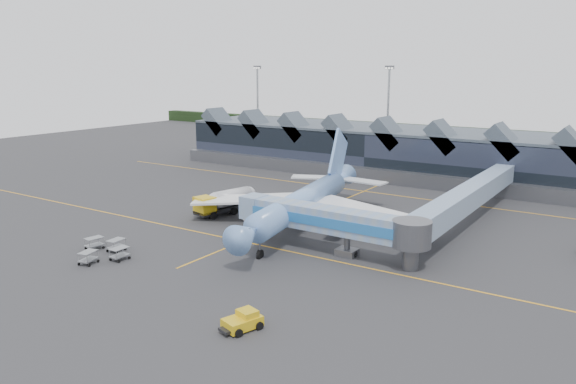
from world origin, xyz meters
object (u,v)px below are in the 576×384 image
Objects in this scene: fuel_truck at (227,200)px; pushback_tug at (243,321)px; jet_bridge at (339,223)px; main_airliner at (305,200)px.

pushback_tug is at bearing -36.24° from fuel_truck.
jet_bridge is at bearing -5.48° from fuel_truck.
fuel_truck is at bearing 149.01° from pushback_tug.
jet_bridge is 22.44m from pushback_tug.
fuel_truck is 39.62m from pushback_tug.
jet_bridge is (9.85, -8.17, 0.17)m from main_airliner.
pushback_tug is (26.23, -29.67, -1.32)m from fuel_truck.
fuel_truck is at bearing 171.93° from main_airliner.
main_airliner is at bearing 14.65° from fuel_truck.
fuel_truck reaches higher than pushback_tug.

